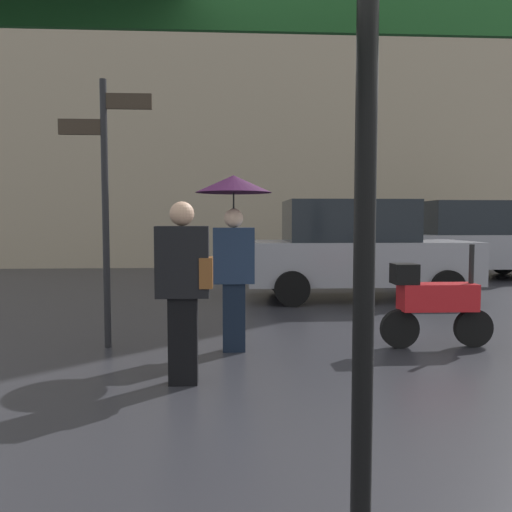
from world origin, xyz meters
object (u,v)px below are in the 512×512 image
Objects in this scene: pedestrian_with_bag at (184,281)px; parked_car_left at (355,249)px; parked_scooter at (434,302)px; street_signpost at (105,187)px; pedestrian_with_umbrella at (234,221)px; parked_car_right at (471,240)px.

parked_car_left is (2.88, 5.12, 0.00)m from pedestrian_with_bag.
street_signpost is at bearing 169.41° from parked_scooter.
parked_car_left is at bearing 82.56° from parked_scooter.
pedestrian_with_umbrella is at bearing 173.63° from parked_scooter.
pedestrian_with_umbrella reaches higher than pedestrian_with_bag.
parked_scooter is 4.12m from street_signpost.
parked_scooter is 8.32m from parked_car_right.
street_signpost is at bearing 77.78° from pedestrian_with_bag.
pedestrian_with_bag is at bearing -113.13° from parked_car_right.
parked_car_right is 1.30× the size of street_signpost.
parked_car_right is 10.60m from street_signpost.
parked_car_right is (6.84, 8.51, 0.04)m from pedestrian_with_bag.
pedestrian_with_bag is 2.02m from street_signpost.
pedestrian_with_umbrella is 1.39m from pedestrian_with_bag.
parked_car_left is at bearing 13.16° from pedestrian_with_bag.
pedestrian_with_bag reaches higher than parked_scooter.
pedestrian_with_bag is at bearing -146.40° from pedestrian_with_umbrella.
pedestrian_with_bag is 0.41× the size of parked_car_right.
parked_car_right is at bearing 54.26° from parked_scooter.
pedestrian_with_umbrella is 0.50× the size of parked_car_right.
pedestrian_with_umbrella is 1.58m from street_signpost.
pedestrian_with_umbrella is at bearing -120.19° from parked_car_left.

